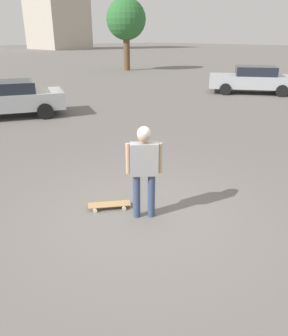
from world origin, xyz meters
name	(u,v)px	position (x,y,z in m)	size (l,w,h in m)	color
ground_plane	(144,216)	(0.00, 0.00, 0.00)	(220.00, 220.00, 0.00)	slate
person	(144,163)	(0.00, 0.00, 1.00)	(0.48, 0.45, 1.64)	#38476B
skateboard	(109,205)	(0.26, -0.65, 0.07)	(0.76, 0.63, 0.09)	tan
car_parked_near	(8,98)	(-1.63, -9.22, 0.71)	(4.60, 3.46, 1.36)	#ADB2B7
car_parked_far	(253,79)	(-13.64, -5.37, 0.75)	(4.15, 4.89, 1.44)	#ADB2B7
tree_distant	(126,20)	(-17.28, -19.88, 4.24)	(3.47, 3.47, 6.04)	brown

